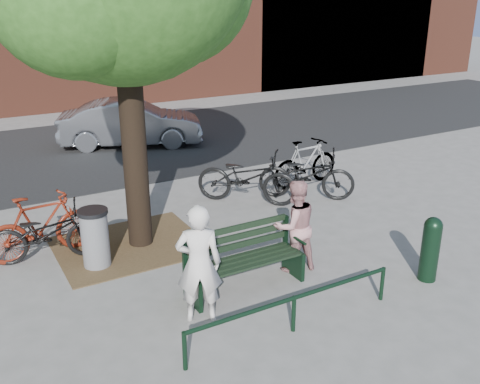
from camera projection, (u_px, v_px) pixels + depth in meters
ground at (245, 288)px, 7.79m from camera, size 90.00×90.00×0.00m
dirt_pit at (130, 245)px, 9.11m from camera, size 2.40×2.00×0.02m
road at (90, 150)px, 14.70m from camera, size 40.00×7.00×0.01m
park_bench at (243, 257)px, 7.69m from camera, size 1.74×0.54×0.97m
guard_railing at (294, 303)px, 6.67m from camera, size 3.06×0.06×0.51m
person_left at (199, 264)px, 6.80m from camera, size 0.69×0.59×1.61m
person_right at (295, 226)px, 8.10m from camera, size 0.77×0.63×1.46m
bollard at (431, 247)px, 7.86m from camera, size 0.27×0.27×1.01m
litter_bin at (95, 238)px, 8.28m from camera, size 0.47×0.47×0.95m
bicycle_a at (46, 233)px, 8.47m from camera, size 1.88×1.02×0.94m
bicycle_b at (42, 226)px, 8.58m from camera, size 1.82×0.63×1.07m
bicycle_c at (247, 177)px, 10.83m from camera, size 1.99×1.97×1.09m
bicycle_d at (306, 163)px, 11.84m from camera, size 1.78×0.63×1.05m
bicycle_e at (307, 175)px, 11.07m from camera, size 1.98×1.77×1.04m
parked_car at (131, 123)px, 14.94m from camera, size 4.14×2.70×1.29m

